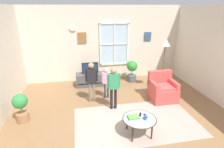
% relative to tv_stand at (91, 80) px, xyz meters
% --- Properties ---
extents(ground_plane, '(6.57, 6.88, 0.02)m').
position_rel_tv_stand_xyz_m(ground_plane, '(0.64, -2.53, -0.24)').
color(ground_plane, olive).
extents(back_wall, '(5.97, 0.17, 2.83)m').
position_rel_tv_stand_xyz_m(back_wall, '(0.65, 0.66, 1.18)').
color(back_wall, beige).
rests_on(back_wall, ground_plane).
extents(area_rug, '(3.08, 1.86, 0.01)m').
position_rel_tv_stand_xyz_m(area_rug, '(0.93, -2.54, -0.23)').
color(area_rug, tan).
rests_on(area_rug, ground_plane).
extents(tv_stand, '(1.05, 0.45, 0.47)m').
position_rel_tv_stand_xyz_m(tv_stand, '(0.00, 0.00, 0.00)').
color(tv_stand, '#4C4C51').
rests_on(tv_stand, ground_plane).
extents(television, '(0.59, 0.08, 0.42)m').
position_rel_tv_stand_xyz_m(television, '(0.00, -0.00, 0.45)').
color(television, '#4C4C4C').
rests_on(television, tv_stand).
extents(armchair, '(0.76, 0.74, 0.87)m').
position_rel_tv_stand_xyz_m(armchair, '(2.12, -1.52, 0.09)').
color(armchair, '#D14C47').
rests_on(armchair, ground_plane).
extents(coffee_table, '(0.77, 0.77, 0.42)m').
position_rel_tv_stand_xyz_m(coffee_table, '(0.85, -3.01, 0.16)').
color(coffee_table, '#99B2B7').
rests_on(coffee_table, ground_plane).
extents(book_stack, '(0.24, 0.19, 0.05)m').
position_rel_tv_stand_xyz_m(book_stack, '(0.72, -2.96, 0.21)').
color(book_stack, '#ABA7C2').
rests_on(book_stack, coffee_table).
extents(cup, '(0.07, 0.07, 0.09)m').
position_rel_tv_stand_xyz_m(cup, '(0.96, -3.07, 0.23)').
color(cup, '#334C8C').
rests_on(cup, coffee_table).
extents(remote_near_books, '(0.09, 0.14, 0.02)m').
position_rel_tv_stand_xyz_m(remote_near_books, '(0.91, -2.87, 0.19)').
color(remote_near_books, black).
rests_on(remote_near_books, coffee_table).
extents(remote_near_cup, '(0.05, 0.14, 0.02)m').
position_rel_tv_stand_xyz_m(remote_near_cup, '(1.01, -2.95, 0.19)').
color(remote_near_cup, black).
rests_on(remote_near_cup, coffee_table).
extents(person_pink_shirt, '(0.30, 0.14, 1.01)m').
position_rel_tv_stand_xyz_m(person_pink_shirt, '(0.41, -1.09, 0.40)').
color(person_pink_shirt, '#333851').
rests_on(person_pink_shirt, ground_plane).
extents(person_black_shirt, '(0.38, 0.17, 1.25)m').
position_rel_tv_stand_xyz_m(person_black_shirt, '(-0.06, -1.24, 0.55)').
color(person_black_shirt, '#726656').
rests_on(person_black_shirt, ground_plane).
extents(person_green_shirt, '(0.37, 0.17, 1.24)m').
position_rel_tv_stand_xyz_m(person_green_shirt, '(0.50, -1.79, 0.54)').
color(person_green_shirt, black).
rests_on(person_green_shirt, ground_plane).
extents(potted_plant_by_window, '(0.41, 0.41, 0.83)m').
position_rel_tv_stand_xyz_m(potted_plant_by_window, '(1.62, 0.11, 0.23)').
color(potted_plant_by_window, '#4C565B').
rests_on(potted_plant_by_window, ground_plane).
extents(potted_plant_corner, '(0.37, 0.37, 0.76)m').
position_rel_tv_stand_xyz_m(potted_plant_corner, '(-1.90, -1.95, 0.20)').
color(potted_plant_corner, '#9E6B4C').
rests_on(potted_plant_corner, ground_plane).
extents(floor_lamp, '(0.32, 0.32, 1.81)m').
position_rel_tv_stand_xyz_m(floor_lamp, '(2.37, -0.93, 1.28)').
color(floor_lamp, black).
rests_on(floor_lamp, ground_plane).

